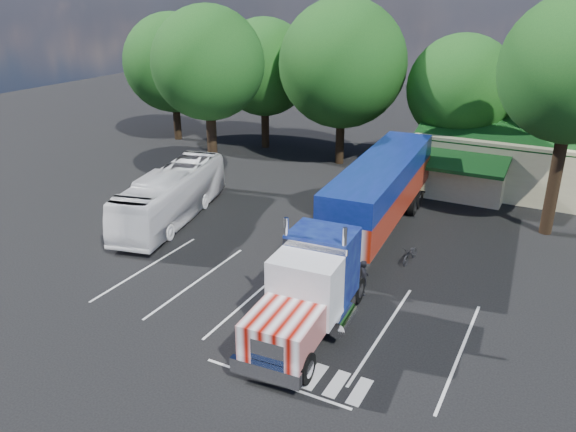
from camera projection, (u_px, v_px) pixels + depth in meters
The scene contains 12 objects.
ground at pixel (308, 248), 31.32m from camera, with size 120.00×120.00×0.00m, color black.
tree_row_a at pixel (173, 63), 51.69m from camera, with size 9.00×9.00×11.68m.
tree_row_b at pixel (264, 67), 48.87m from camera, with size 8.40×8.40×11.35m.
tree_row_c at pixel (343, 64), 43.76m from camera, with size 10.00×10.00×13.05m.
tree_row_d at pixel (461, 89), 41.48m from camera, with size 8.00×8.00×10.60m.
tree_near_left at pixel (208, 64), 37.48m from camera, with size 7.60×7.60×12.65m.
tree_near_right at pixel (575, 70), 29.78m from camera, with size 8.00×8.00×13.50m.
semi_truck at pixel (366, 208), 29.69m from camera, with size 4.55×22.73×4.73m.
woman at pixel (364, 277), 26.31m from camera, with size 0.63×0.42×1.73m, color black.
bicycle at pixel (410, 254), 29.59m from camera, with size 0.61×1.75×0.92m, color black.
tour_bus at pixel (172, 195), 34.70m from camera, with size 2.66×11.38×3.17m, color white.
silver_sedan at pixel (455, 184), 39.27m from camera, with size 1.61×4.61×1.52m, color #9C9FA3.
Camera 1 is at (12.22, -25.63, 13.39)m, focal length 35.00 mm.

